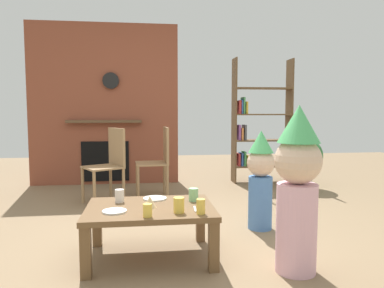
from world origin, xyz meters
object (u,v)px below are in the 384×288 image
(paper_plate_rear, at_px, (155,198))
(birthday_cake_slice, at_px, (150,202))
(paper_cup_near_left, at_px, (120,196))
(potted_plant_tall, at_px, (304,158))
(bookshelf, at_px, (257,126))
(coffee_table, at_px, (150,214))
(dining_chair_left, at_px, (110,161))
(child_with_cone_hat, at_px, (297,185))
(child_in_pink, at_px, (261,177))
(paper_cup_far_right, at_px, (193,195))
(paper_cup_far_left, at_px, (148,210))
(paper_cup_center, at_px, (201,207))
(dining_chair_middle, at_px, (159,158))
(paper_cup_near_right, at_px, (179,205))
(paper_plate_front, at_px, (114,211))

(paper_plate_rear, bearing_deg, birthday_cake_slice, -99.57)
(paper_cup_near_left, relative_size, paper_plate_rear, 0.54)
(potted_plant_tall, bearing_deg, bookshelf, 132.84)
(coffee_table, relative_size, paper_cup_near_left, 9.36)
(dining_chair_left, distance_m, potted_plant_tall, 2.72)
(child_with_cone_hat, bearing_deg, child_in_pink, -71.82)
(paper_cup_far_right, bearing_deg, paper_cup_far_left, -132.57)
(paper_cup_far_left, xyz_separation_m, child_in_pink, (1.05, 0.83, 0.05))
(paper_cup_center, bearing_deg, paper_cup_far_right, 90.09)
(child_with_cone_hat, distance_m, dining_chair_left, 2.56)
(coffee_table, relative_size, potted_plant_tall, 1.29)
(coffee_table, xyz_separation_m, child_in_pink, (1.03, 0.56, 0.16))
(paper_cup_far_right, relative_size, dining_chair_left, 0.11)
(bookshelf, bearing_deg, dining_chair_middle, -151.22)
(paper_cup_near_right, relative_size, dining_chair_middle, 0.12)
(coffee_table, bearing_deg, dining_chair_left, 104.38)
(paper_plate_front, relative_size, birthday_cake_slice, 1.72)
(paper_plate_rear, bearing_deg, potted_plant_tall, 42.91)
(paper_cup_center, distance_m, birthday_cake_slice, 0.41)
(birthday_cake_slice, bearing_deg, paper_cup_center, -31.06)
(paper_plate_front, bearing_deg, dining_chair_middle, 79.13)
(coffee_table, relative_size, paper_plate_rear, 5.02)
(paper_cup_center, xyz_separation_m, paper_plate_front, (-0.60, 0.13, -0.05))
(paper_cup_center, bearing_deg, child_in_pink, 49.50)
(paper_cup_far_left, bearing_deg, paper_cup_near_right, 18.95)
(paper_cup_center, bearing_deg, child_with_cone_hat, -11.83)
(bookshelf, relative_size, paper_cup_near_left, 18.80)
(paper_cup_near_left, xyz_separation_m, birthday_cake_slice, (0.23, -0.20, -0.01))
(bookshelf, xyz_separation_m, coffee_table, (-1.70, -2.81, -0.54))
(coffee_table, xyz_separation_m, paper_cup_far_left, (-0.02, -0.27, 0.11))
(paper_plate_rear, distance_m, child_with_cone_hat, 1.14)
(coffee_table, distance_m, paper_cup_far_right, 0.38)
(paper_plate_front, relative_size, paper_plate_rear, 0.91)
(bookshelf, relative_size, birthday_cake_slice, 19.00)
(paper_cup_center, xyz_separation_m, birthday_cake_slice, (-0.35, 0.21, -0.01))
(paper_cup_near_left, bearing_deg, birthday_cake_slice, -40.79)
(paper_cup_center, height_order, paper_cup_far_left, paper_cup_center)
(paper_cup_far_right, bearing_deg, paper_plate_front, -157.37)
(paper_plate_front, bearing_deg, coffee_table, 25.73)
(paper_cup_near_left, xyz_separation_m, paper_cup_far_right, (0.58, -0.04, 0.00))
(paper_plate_front, xyz_separation_m, dining_chair_middle, (0.40, 2.08, 0.11))
(coffee_table, height_order, paper_cup_far_left, paper_cup_far_left)
(paper_cup_far_left, bearing_deg, dining_chair_middle, 85.67)
(bookshelf, xyz_separation_m, dining_chair_left, (-2.15, -1.07, -0.36))
(paper_cup_center, bearing_deg, dining_chair_middle, 95.13)
(paper_cup_center, bearing_deg, potted_plant_tall, 53.12)
(coffee_table, bearing_deg, paper_plate_front, -154.27)
(potted_plant_tall, bearing_deg, paper_cup_far_right, -131.44)
(child_with_cone_hat, bearing_deg, paper_plate_rear, -11.71)
(child_with_cone_hat, bearing_deg, paper_cup_far_left, 14.92)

